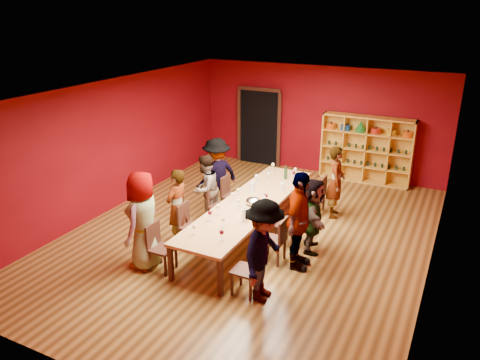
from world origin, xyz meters
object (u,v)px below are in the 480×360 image
at_px(person_right_2, 313,215).
at_px(wine_bottle, 286,174).
at_px(person_left_0, 143,220).
at_px(chair_person_left_3, 230,193).
at_px(chair_person_left_0, 158,244).
at_px(spittoon_bowl, 253,201).
at_px(person_left_3, 217,175).
at_px(chair_person_right_2, 291,223).
at_px(chair_person_right_1, 277,238).
at_px(person_right_4, 336,182).
at_px(chair_person_right_4, 318,193).
at_px(person_left_2, 205,189).
at_px(person_right_0, 264,251).
at_px(chair_person_left_2, 216,202).
at_px(person_left_1, 177,207).
at_px(chair_person_right_0, 250,268).
at_px(chair_person_left_1, 188,223).
at_px(tasting_table, 250,205).
at_px(shelving_unit, 367,146).
at_px(person_right_1, 299,221).

bearing_deg(person_right_2, wine_bottle, 18.19).
bearing_deg(person_left_0, wine_bottle, 151.18).
bearing_deg(person_right_2, chair_person_left_3, 51.45).
height_order(chair_person_left_0, wine_bottle, wine_bottle).
distance_m(person_left_0, spittoon_bowl, 2.27).
relative_size(person_left_3, chair_person_right_2, 1.96).
xyz_separation_m(chair_person_right_1, chair_person_right_2, (0.00, 0.73, 0.00)).
distance_m(chair_person_right_2, person_right_4, 1.83).
bearing_deg(chair_person_right_4, person_left_2, -143.66).
distance_m(person_right_0, wine_bottle, 3.66).
xyz_separation_m(chair_person_left_3, chair_person_right_2, (1.82, -0.83, 0.00)).
height_order(chair_person_left_2, chair_person_right_1, same).
distance_m(person_left_1, wine_bottle, 2.85).
relative_size(chair_person_left_2, chair_person_right_4, 1.00).
bearing_deg(chair_person_right_0, chair_person_right_4, 90.00).
distance_m(chair_person_left_0, person_right_2, 2.96).
bearing_deg(chair_person_right_0, chair_person_left_3, 123.67).
bearing_deg(chair_person_left_1, person_right_4, 50.53).
bearing_deg(tasting_table, shelving_unit, 72.08).
bearing_deg(person_left_3, chair_person_right_2, 92.89).
bearing_deg(wine_bottle, tasting_table, -95.10).
bearing_deg(shelving_unit, person_left_1, -115.99).
height_order(person_left_3, person_right_2, person_left_3).
xyz_separation_m(tasting_table, person_left_2, (-1.18, 0.20, 0.07)).
xyz_separation_m(chair_person_left_0, chair_person_right_2, (1.82, 1.91, 0.00)).
bearing_deg(person_right_0, chair_person_right_0, 88.08).
distance_m(chair_person_left_0, chair_person_right_4, 4.10).
relative_size(chair_person_left_1, chair_person_right_1, 1.00).
xyz_separation_m(person_left_1, person_right_4, (2.45, 2.67, 0.04)).
distance_m(shelving_unit, person_left_1, 5.84).
bearing_deg(person_left_0, person_left_3, 172.67).
relative_size(person_right_1, wine_bottle, 5.89).
height_order(chair_person_right_0, chair_person_right_2, same).
height_order(tasting_table, chair_person_left_0, chair_person_left_0).
relative_size(chair_person_left_0, person_right_2, 0.60).
xyz_separation_m(shelving_unit, chair_person_left_3, (-2.31, -3.50, -0.49)).
bearing_deg(person_left_1, chair_person_right_1, 98.59).
xyz_separation_m(chair_person_right_1, person_right_4, (0.38, 2.48, 0.33)).
bearing_deg(person_right_0, chair_person_left_1, 62.61).
relative_size(chair_person_left_2, person_right_4, 0.54).
xyz_separation_m(person_left_0, person_right_1, (2.52, 1.19, 0.01)).
xyz_separation_m(chair_person_right_1, person_right_1, (0.40, 0.00, 0.43)).
xyz_separation_m(person_left_0, spittoon_bowl, (1.31, 1.85, -0.09)).
relative_size(chair_person_left_2, wine_bottle, 2.83).
height_order(person_left_2, chair_person_left_3, person_left_2).
bearing_deg(person_left_3, chair_person_right_4, 137.38).
xyz_separation_m(person_right_0, chair_person_right_1, (-0.24, 1.17, -0.38)).
xyz_separation_m(person_left_2, chair_person_right_0, (2.09, -2.12, -0.27)).
height_order(chair_person_left_3, chair_person_right_2, same).
height_order(chair_person_left_3, person_right_4, person_right_4).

